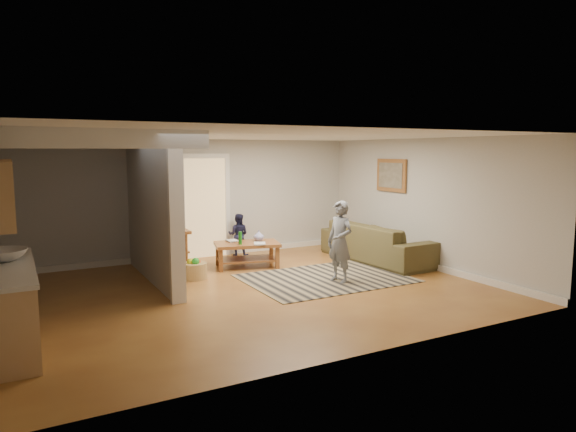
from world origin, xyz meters
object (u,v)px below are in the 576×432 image
object	(u,v)px
tv_console	(169,231)
toddler	(239,256)
child	(339,282)
sofa	(377,260)
toy_basket	(195,270)
coffee_table	(248,248)
speaker_left	(168,252)
speaker_right	(164,251)

from	to	relation	value
tv_console	toddler	size ratio (longest dim) A/B	1.46
tv_console	child	bearing A→B (deg)	-41.98
sofa	toy_basket	bearing A→B (deg)	82.98
coffee_table	toddler	size ratio (longest dim) A/B	1.49
toy_basket	child	world-z (taller)	child
speaker_left	toy_basket	bearing A→B (deg)	-6.02
sofa	speaker_left	size ratio (longest dim) A/B	2.45
tv_console	child	size ratio (longest dim) A/B	0.95
tv_console	speaker_right	bearing A→B (deg)	-112.71
coffee_table	toy_basket	size ratio (longest dim) A/B	3.12
sofa	toy_basket	distance (m)	3.84
speaker_left	child	distance (m)	3.00
sofa	child	bearing A→B (deg)	120.50
coffee_table	sofa	bearing A→B (deg)	-15.94
toy_basket	toddler	distance (m)	2.11
speaker_left	child	size ratio (longest dim) A/B	0.77
toy_basket	toddler	xyz separation A→B (m)	(1.47, 1.50, -0.16)
child	coffee_table	bearing A→B (deg)	-166.50
tv_console	toy_basket	world-z (taller)	tv_console
speaker_right	toddler	bearing A→B (deg)	40.03
speaker_left	speaker_right	xyz separation A→B (m)	(0.00, 0.25, -0.04)
sofa	coffee_table	distance (m)	2.73
tv_console	speaker_right	distance (m)	0.70
speaker_right	toy_basket	distance (m)	0.62
toddler	child	bearing A→B (deg)	137.15
tv_console	toy_basket	size ratio (longest dim) A/B	3.05
speaker_right	toy_basket	bearing A→B (deg)	-16.75
coffee_table	child	size ratio (longest dim) A/B	0.97
coffee_table	speaker_left	xyz separation A→B (m)	(-1.70, -0.47, 0.17)
sofa	toy_basket	world-z (taller)	toy_basket
coffee_table	toddler	bearing A→B (deg)	76.68
toy_basket	coffee_table	bearing A→B (deg)	19.41
toy_basket	tv_console	bearing A→B (deg)	104.93
child	toddler	distance (m)	2.98
toy_basket	speaker_left	bearing A→B (deg)	-174.64
sofa	toddler	size ratio (longest dim) A/B	2.89
speaker_right	child	bearing A→B (deg)	-25.12
toy_basket	child	bearing A→B (deg)	-33.19
sofa	coffee_table	bearing A→B (deg)	71.73
tv_console	speaker_right	world-z (taller)	tv_console
sofa	speaker_right	distance (m)	4.36
sofa	toy_basket	size ratio (longest dim) A/B	6.04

